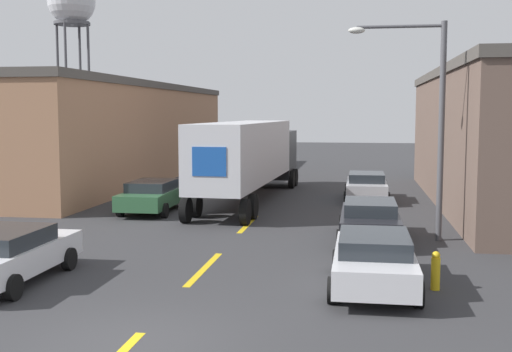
% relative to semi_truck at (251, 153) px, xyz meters
% --- Properties ---
extents(ground_plane, '(160.00, 160.00, 0.00)m').
position_rel_semi_truck_xyz_m(ground_plane, '(0.97, -19.40, -2.31)').
color(ground_plane, '#333335').
extents(road_centerline, '(0.20, 18.09, 0.01)m').
position_rel_semi_truck_xyz_m(road_centerline, '(0.97, -13.58, -2.31)').
color(road_centerline, gold).
rests_on(road_centerline, ground_plane).
extents(warehouse_left, '(12.89, 29.64, 6.10)m').
position_rel_semi_truck_xyz_m(warehouse_left, '(-13.08, 8.36, 0.74)').
color(warehouse_left, '#9E7051').
rests_on(warehouse_left, ground_plane).
extents(semi_truck, '(3.27, 15.28, 3.84)m').
position_rel_semi_truck_xyz_m(semi_truck, '(0.00, 0.00, 0.00)').
color(semi_truck, black).
rests_on(semi_truck, ground_plane).
extents(parked_car_left_near, '(2.11, 4.66, 1.36)m').
position_rel_semi_truck_xyz_m(parked_car_left_near, '(-3.59, -15.76, -1.58)').
color(parked_car_left_near, silver).
rests_on(parked_car_left_near, ground_plane).
extents(parked_car_left_far, '(2.11, 4.66, 1.36)m').
position_rel_semi_truck_xyz_m(parked_car_left_far, '(-3.59, -4.12, -1.58)').
color(parked_car_left_far, '#2D5B38').
rests_on(parked_car_left_far, ground_plane).
extents(parked_car_right_mid, '(2.11, 4.66, 1.36)m').
position_rel_semi_truck_xyz_m(parked_car_right_mid, '(5.53, -8.93, -1.58)').
color(parked_car_right_mid, black).
rests_on(parked_car_right_mid, ground_plane).
extents(parked_car_right_near, '(2.11, 4.66, 1.36)m').
position_rel_semi_truck_xyz_m(parked_car_right_near, '(5.53, -14.84, -1.58)').
color(parked_car_right_near, silver).
rests_on(parked_car_right_near, ground_plane).
extents(parked_car_right_far, '(2.11, 4.66, 1.36)m').
position_rel_semi_truck_xyz_m(parked_car_right_far, '(5.53, 0.98, -1.58)').
color(parked_car_right_far, '#B2B2B7').
rests_on(parked_car_right_far, ground_plane).
extents(water_tower, '(5.02, 5.02, 18.54)m').
position_rel_semi_truck_xyz_m(water_tower, '(-25.24, 35.11, 13.34)').
color(water_tower, '#47474C').
rests_on(water_tower, ground_plane).
extents(street_lamp, '(3.20, 0.32, 7.25)m').
position_rel_semi_truck_xyz_m(street_lamp, '(7.37, -8.51, 2.00)').
color(street_lamp, '#4C4C51').
rests_on(street_lamp, ground_plane).
extents(fire_hydrant, '(0.22, 0.22, 0.95)m').
position_rel_semi_truck_xyz_m(fire_hydrant, '(7.00, -14.74, -1.84)').
color(fire_hydrant, gold).
rests_on(fire_hydrant, ground_plane).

